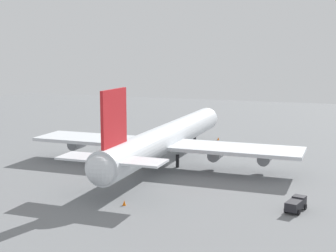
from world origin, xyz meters
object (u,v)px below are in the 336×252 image
cargo_airplane (167,138)px  cargo_loader (296,204)px  safety_cone_nose (218,139)px  safety_cone_tail (124,203)px

cargo_airplane → cargo_loader: size_ratio=12.88×
safety_cone_nose → safety_cone_tail: 58.58m
safety_cone_nose → cargo_loader: bearing=-154.1°
cargo_loader → safety_cone_tail: (-6.44, 25.13, -0.66)m
cargo_loader → safety_cone_nose: bearing=25.9°
safety_cone_nose → safety_cone_tail: bearing=-179.8°
cargo_loader → safety_cone_tail: cargo_loader is taller
safety_cone_nose → safety_cone_tail: safety_cone_tail is taller
safety_cone_nose → safety_cone_tail: size_ratio=0.96×
cargo_loader → safety_cone_tail: bearing=104.4°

